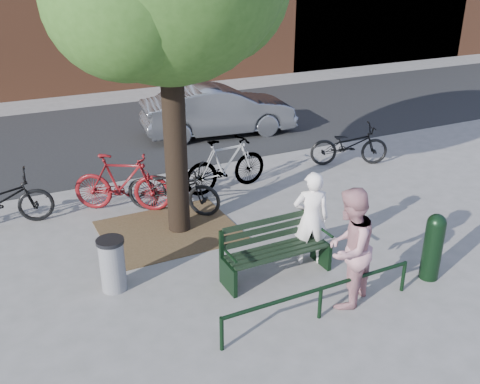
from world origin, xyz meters
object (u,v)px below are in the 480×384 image
person_right (349,248)px  parked_car (218,110)px  litter_bin (112,264)px  person_left (311,218)px  bicycle_c (173,188)px  bollard (433,244)px  park_bench (274,247)px

person_right → parked_car: size_ratio=0.42×
litter_bin → parked_car: size_ratio=0.20×
person_left → litter_bin: (-3.09, 0.64, -0.37)m
person_right → bicycle_c: person_right is taller
bollard → litter_bin: bollard is taller
person_right → park_bench: bearing=-94.9°
person_right → litter_bin: (-2.92, 1.84, -0.47)m
person_left → parked_car: size_ratio=0.37×
bicycle_c → parked_car: parked_car is taller
parked_car → bollard: bearing=-173.4°
bicycle_c → parked_car: bearing=6.9°
park_bench → person_left: person_left is taller
litter_bin → parked_car: parked_car is taller
park_bench → litter_bin: size_ratio=2.05×
person_right → litter_bin: person_right is taller
bollard → person_left: bearing=138.5°
litter_bin → bicycle_c: size_ratio=0.44×
park_bench → bollard: (2.13, -1.19, 0.11)m
person_right → bollard: (1.59, -0.06, -0.31)m
person_right → bollard: size_ratio=1.63×
bollard → bicycle_c: (-2.76, 4.05, -0.08)m
park_bench → parked_car: bearing=72.2°
person_left → bicycle_c: bearing=-39.6°
park_bench → parked_car: parked_car is taller
bollard → litter_bin: size_ratio=1.30×
park_bench → parked_car: (2.29, 7.14, 0.23)m
person_right → person_left: bearing=-128.6°
person_right → bicycle_c: bearing=-104.1°
person_left → person_right: bearing=106.6°
litter_bin → park_bench: bearing=-16.7°
bollard → parked_car: bearing=88.9°
bollard → bicycle_c: size_ratio=0.57×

